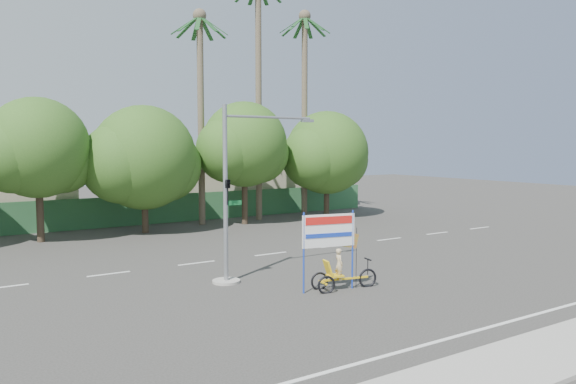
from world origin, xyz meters
TOP-DOWN VIEW (x-y plane):
  - ground at (0.00, 0.00)m, footprint 120.00×120.00m
  - sidewalk_near at (0.00, -7.50)m, footprint 50.00×2.40m
  - fence at (0.00, 21.50)m, footprint 38.00×0.08m
  - building_right at (8.00, 26.00)m, footprint 14.00×8.00m
  - tree_left at (-7.05, 18.00)m, footprint 6.66×5.60m
  - tree_center at (-1.05, 18.00)m, footprint 7.62×6.40m
  - tree_right at (5.95, 18.00)m, footprint 6.90×5.80m
  - tree_far_right at (12.95, 18.00)m, footprint 7.38×6.20m
  - palm_tall at (8.00, 19.50)m, footprint 3.73×3.79m
  - palm_mid at (12.00, 19.50)m, footprint 3.73×3.79m
  - palm_short at (3.50, 19.50)m, footprint 3.73×3.79m
  - traffic_signal at (-2.20, 3.98)m, footprint 4.72×1.10m
  - trike_billboard at (0.41, 0.73)m, footprint 3.03×1.06m

SIDE VIEW (x-z plane):
  - ground at x=0.00m, z-range 0.00..0.00m
  - sidewalk_near at x=0.00m, z-range 0.00..0.12m
  - fence at x=0.00m, z-range 0.00..2.00m
  - trike_billboard at x=0.41m, z-range -0.30..2.74m
  - building_right at x=8.00m, z-range 0.00..3.60m
  - traffic_signal at x=-2.20m, z-range -0.58..6.42m
  - tree_center at x=-1.05m, z-range 0.54..8.39m
  - tree_far_right at x=12.95m, z-range 0.68..8.61m
  - tree_left at x=-7.05m, z-range 1.02..9.09m
  - tree_right at x=5.95m, z-range 1.06..9.42m
  - palm_short at x=3.50m, z-range 1.64..16.09m
  - palm_mid at x=12.00m, z-range 1.67..17.12m
  - palm_tall at x=8.00m, z-range 1.74..19.19m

